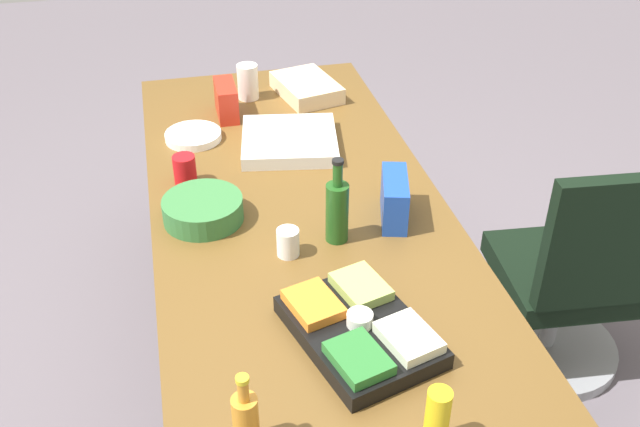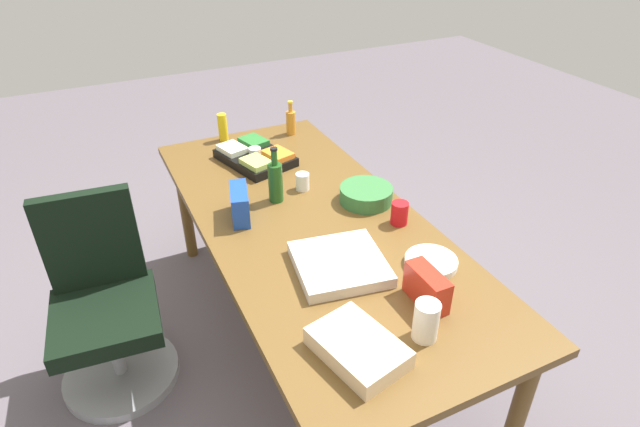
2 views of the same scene
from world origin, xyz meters
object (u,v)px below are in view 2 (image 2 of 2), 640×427
object	(u,v)px
pizza_box	(340,264)
chip_bag_red	(427,287)
wine_bottle	(275,181)
dressing_bottle	(291,122)
office_chair	(107,317)
chip_bag_blue	(240,204)
salad_bowl	(366,194)
mayo_jar	(426,321)
veggie_tray	(255,156)
conference_table	(311,233)
sheet_cake	(358,348)
red_solo_cup	(399,213)
paper_cup	(303,182)
paper_plate_stack	(431,262)
mustard_bottle	(223,127)

from	to	relation	value
pizza_box	chip_bag_red	world-z (taller)	chip_bag_red
wine_bottle	dressing_bottle	distance (m)	0.82
wine_bottle	office_chair	bearing A→B (deg)	91.37
chip_bag_blue	chip_bag_red	size ratio (longest dim) A/B	1.10
office_chair	pizza_box	bearing A→B (deg)	-123.13
salad_bowl	mayo_jar	bearing A→B (deg)	162.67
veggie_tray	dressing_bottle	world-z (taller)	dressing_bottle
pizza_box	mayo_jar	distance (m)	0.48
conference_table	chip_bag_blue	size ratio (longest dim) A/B	10.33
sheet_cake	red_solo_cup	distance (m)	0.85
chip_bag_blue	salad_bowl	size ratio (longest dim) A/B	0.83
paper_cup	paper_plate_stack	world-z (taller)	paper_cup
pizza_box	dressing_bottle	world-z (taller)	dressing_bottle
wine_bottle	paper_plate_stack	xyz separation A→B (m)	(-0.77, -0.39, -0.10)
pizza_box	dressing_bottle	xyz separation A→B (m)	(1.35, -0.36, 0.06)
chip_bag_red	mustard_bottle	xyz separation A→B (m)	(1.77, 0.26, 0.01)
conference_table	paper_plate_stack	bearing A→B (deg)	-149.55
pizza_box	mustard_bottle	world-z (taller)	mustard_bottle
veggie_tray	red_solo_cup	xyz separation A→B (m)	(-0.89, -0.39, 0.02)
conference_table	pizza_box	bearing A→B (deg)	172.83
chip_bag_blue	sheet_cake	size ratio (longest dim) A/B	0.69
conference_table	dressing_bottle	size ratio (longest dim) A/B	10.53
chip_bag_blue	veggie_tray	distance (m)	0.59
pizza_box	salad_bowl	world-z (taller)	salad_bowl
office_chair	paper_plate_stack	distance (m)	1.55
mayo_jar	sheet_cake	distance (m)	0.26
red_solo_cup	office_chair	bearing A→B (deg)	72.50
office_chair	red_solo_cup	distance (m)	1.48
chip_bag_blue	dressing_bottle	bearing A→B (deg)	-37.01
chip_bag_blue	chip_bag_red	bearing A→B (deg)	-153.08
wine_bottle	chip_bag_blue	bearing A→B (deg)	109.27
veggie_tray	salad_bowl	xyz separation A→B (m)	(-0.65, -0.35, 0.00)
chip_bag_red	sheet_cake	world-z (taller)	chip_bag_red
red_solo_cup	veggie_tray	bearing A→B (deg)	23.54
dressing_bottle	sheet_cake	distance (m)	1.87
pizza_box	veggie_tray	distance (m)	1.08
office_chair	dressing_bottle	bearing A→B (deg)	-59.99
veggie_tray	mayo_jar	xyz separation A→B (m)	(-1.55, -0.07, 0.04)
office_chair	mayo_jar	size ratio (longest dim) A/B	6.32
dressing_bottle	paper_plate_stack	size ratio (longest dim) A/B	0.98
office_chair	veggie_tray	size ratio (longest dim) A/B	1.97
paper_cup	wine_bottle	bearing A→B (deg)	105.09
conference_table	mustard_bottle	size ratio (longest dim) A/B	13.46
conference_table	paper_cup	size ratio (longest dim) A/B	25.25
conference_table	red_solo_cup	bearing A→B (deg)	-118.80
dressing_bottle	paper_plate_stack	xyz separation A→B (m)	(-1.49, 0.00, -0.07)
mustard_bottle	office_chair	bearing A→B (deg)	133.78
office_chair	veggie_tray	bearing A→B (deg)	-63.61
dressing_bottle	mayo_jar	distance (m)	1.84
paper_cup	dressing_bottle	distance (m)	0.72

